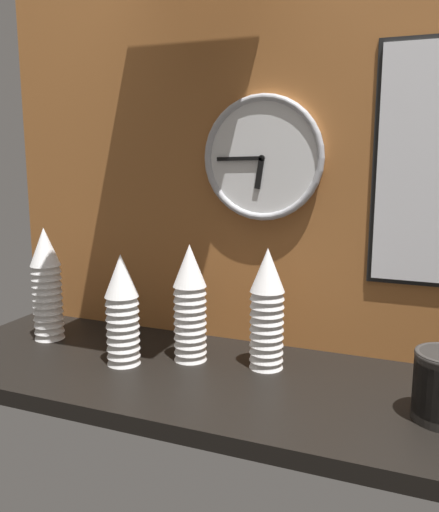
# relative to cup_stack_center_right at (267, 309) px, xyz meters

# --- Properties ---
(ground_plane) EXTENTS (1.60, 0.56, 0.04)m
(ground_plane) POSITION_rel_cup_stack_center_right_xyz_m (-0.08, -0.08, -0.18)
(ground_plane) COLOR black
(wall_tiled_back) EXTENTS (1.60, 0.03, 1.05)m
(wall_tiled_back) POSITION_rel_cup_stack_center_right_xyz_m (-0.08, 0.18, 0.37)
(wall_tiled_back) COLOR #A3602D
(wall_tiled_back) RESTS_ON ground_plane
(cup_stack_center_right) EXTENTS (0.09, 0.09, 0.31)m
(cup_stack_center_right) POSITION_rel_cup_stack_center_right_xyz_m (0.00, 0.00, 0.00)
(cup_stack_center_right) COLOR white
(cup_stack_center_right) RESTS_ON ground_plane
(cup_stack_center_left) EXTENTS (0.09, 0.09, 0.29)m
(cup_stack_center_left) POSITION_rel_cup_stack_center_right_xyz_m (-0.35, -0.11, -0.01)
(cup_stack_center_left) COLOR white
(cup_stack_center_left) RESTS_ON ground_plane
(cup_stack_far_left) EXTENTS (0.09, 0.09, 0.33)m
(cup_stack_far_left) POSITION_rel_cup_stack_center_right_xyz_m (-0.66, -0.03, 0.01)
(cup_stack_far_left) COLOR white
(cup_stack_far_left) RESTS_ON ground_plane
(cup_stack_center) EXTENTS (0.09, 0.09, 0.31)m
(cup_stack_center) POSITION_rel_cup_stack_center_right_xyz_m (-0.20, -0.02, 0.00)
(cup_stack_center) COLOR white
(cup_stack_center) RESTS_ON ground_plane
(wall_clock) EXTENTS (0.34, 0.03, 0.34)m
(wall_clock) POSITION_rel_cup_stack_center_right_xyz_m (-0.07, 0.15, 0.37)
(wall_clock) COLOR white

